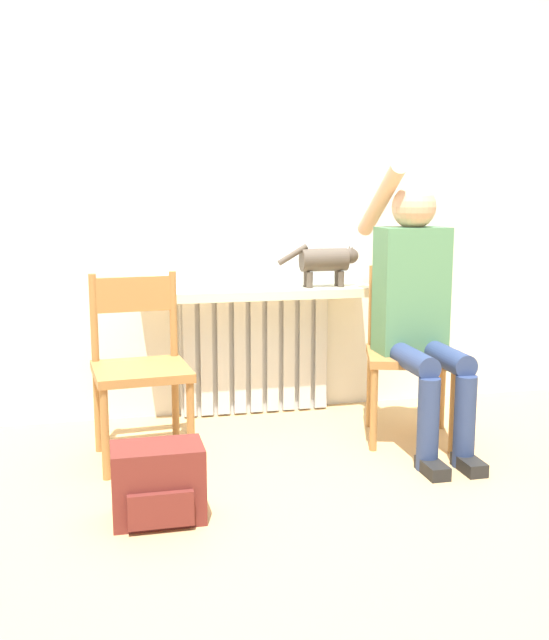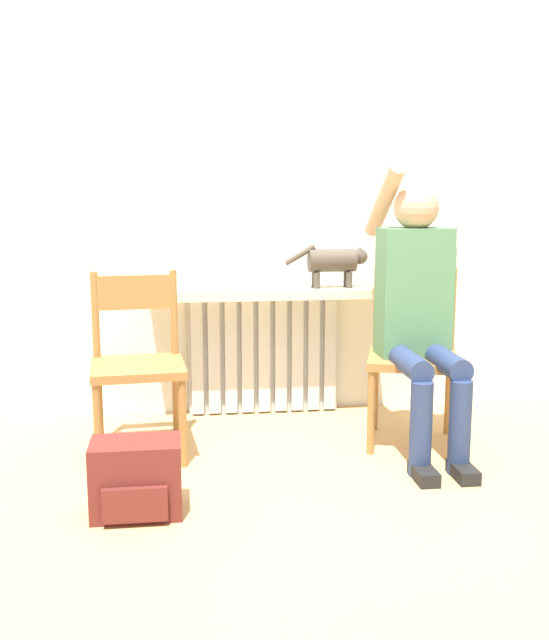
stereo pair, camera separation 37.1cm
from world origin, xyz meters
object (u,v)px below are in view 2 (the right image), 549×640
at_px(chair_left, 137,361).
at_px(backpack, 136,478).
at_px(person, 419,304).
at_px(chair_right, 413,353).
at_px(cat, 335,261).

xyz_separation_m(chair_left, backpack, (0.02, -0.70, -0.31)).
bearing_deg(chair_left, backpack, -92.96).
height_order(chair_left, backpack, chair_left).
xyz_separation_m(person, backpack, (-1.32, -0.60, -0.57)).
relative_size(chair_right, cat, 1.89).
relative_size(person, backpack, 3.99).
distance_m(person, backpack, 1.56).
relative_size(cat, backpack, 1.31).
xyz_separation_m(chair_left, person, (1.34, -0.10, 0.26)).
bearing_deg(chair_left, chair_right, -4.75).
relative_size(chair_left, chair_right, 1.00).
xyz_separation_m(chair_left, cat, (1.05, 0.47, 0.42)).
height_order(chair_left, chair_right, same).
distance_m(chair_right, person, 0.28).
distance_m(chair_left, backpack, 0.77).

